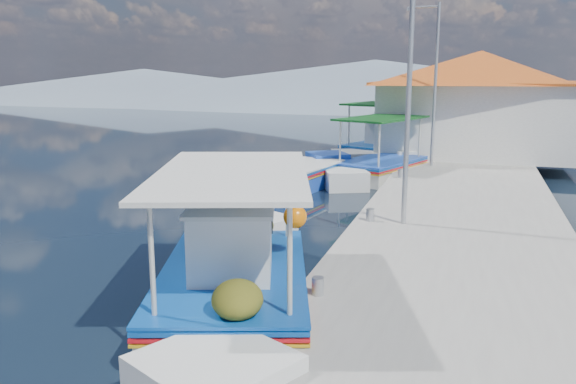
% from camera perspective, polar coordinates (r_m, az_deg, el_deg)
% --- Properties ---
extents(ground, '(160.00, 160.00, 0.00)m').
position_cam_1_polar(ground, '(13.80, -9.33, -5.60)').
color(ground, black).
rests_on(ground, ground).
extents(quay, '(5.00, 44.00, 0.50)m').
position_cam_1_polar(quay, '(18.12, 16.73, -0.93)').
color(quay, '#A19F97').
rests_on(quay, ground).
extents(bollards, '(0.20, 17.20, 0.30)m').
position_cam_1_polar(bollards, '(17.45, 9.85, 0.27)').
color(bollards, '#A5A8AD').
rests_on(bollards, quay).
extents(main_caique, '(4.09, 7.91, 2.74)m').
position_cam_1_polar(main_caique, '(10.20, -4.98, -8.71)').
color(main_caique, silver).
rests_on(main_caique, ground).
extents(caique_green_canopy, '(3.65, 6.53, 2.61)m').
position_cam_1_polar(caique_green_canopy, '(22.63, 8.95, 2.28)').
color(caique_green_canopy, silver).
rests_on(caique_green_canopy, ground).
extents(caique_blue_hull, '(2.86, 6.63, 1.20)m').
position_cam_1_polar(caique_blue_hull, '(20.82, 1.00, 1.41)').
color(caique_blue_hull, '#1D46AF').
rests_on(caique_blue_hull, ground).
extents(caique_far, '(4.38, 7.89, 2.95)m').
position_cam_1_polar(caique_far, '(27.20, 9.80, 4.19)').
color(caique_far, silver).
rests_on(caique_far, ground).
extents(harbor_building, '(10.49, 10.49, 4.40)m').
position_cam_1_polar(harbor_building, '(26.73, 18.12, 8.45)').
color(harbor_building, white).
rests_on(harbor_building, quay).
extents(lamp_post_near, '(1.21, 0.14, 6.00)m').
position_cam_1_polar(lamp_post_near, '(13.79, 11.38, 10.59)').
color(lamp_post_near, '#A5A8AD').
rests_on(lamp_post_near, quay).
extents(lamp_post_far, '(1.21, 0.14, 6.00)m').
position_cam_1_polar(lamp_post_far, '(22.76, 13.99, 10.89)').
color(lamp_post_far, '#A5A8AD').
rests_on(lamp_post_far, quay).
extents(mountain_ridge, '(171.40, 96.00, 5.50)m').
position_cam_1_polar(mountain_ridge, '(67.73, 18.30, 9.55)').
color(mountain_ridge, slate).
rests_on(mountain_ridge, ground).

